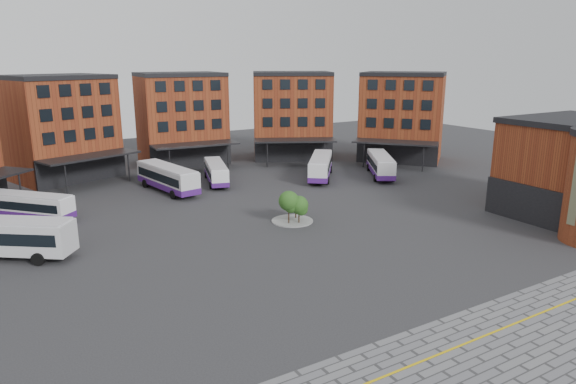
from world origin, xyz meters
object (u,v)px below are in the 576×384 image
bus_a (1,235)px  bus_b (28,206)px  bus_c (167,178)px  bus_f (380,164)px  tree_island (294,205)px  bus_d (216,172)px  bus_e (321,166)px

bus_a → bus_b: (2.90, 10.81, -0.49)m
bus_a → bus_c: bus_a is taller
bus_f → tree_island: bearing=-119.0°
bus_d → tree_island: bearing=-73.8°
bus_a → bus_d: (26.83, 16.18, -0.53)m
bus_b → bus_e: size_ratio=0.85×
bus_a → bus_f: (49.20, 7.75, -0.34)m
tree_island → bus_a: (-26.70, 4.65, 0.14)m
bus_b → bus_f: bearing=-46.7°
bus_d → bus_f: bearing=-4.1°
tree_island → bus_f: size_ratio=0.40×
bus_d → bus_a: bearing=-132.3°
bus_a → bus_d: size_ratio=1.12×
bus_c → bus_e: bus_c is taller
tree_island → bus_c: 20.94m
bus_f → bus_a: bearing=-138.9°
bus_d → bus_e: 14.93m
bus_a → bus_f: bearing=-44.7°
bus_e → bus_c: bearing=-151.8°
bus_e → bus_b: bearing=-141.0°
bus_a → bus_c: bearing=-16.1°
bus_b → tree_island: bearing=-75.9°
tree_island → bus_f: bearing=28.9°
tree_island → bus_d: (0.13, 20.83, -0.38)m
bus_b → bus_c: bus_c is taller
tree_island → bus_d: size_ratio=0.43×
bus_f → bus_c: bearing=-161.6°
bus_f → bus_e: bearing=-169.8°
bus_b → bus_e: 37.97m
bus_c → bus_f: (29.65, -7.28, -0.11)m
bus_d → bus_f: size_ratio=0.94×
bus_e → bus_f: 8.97m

